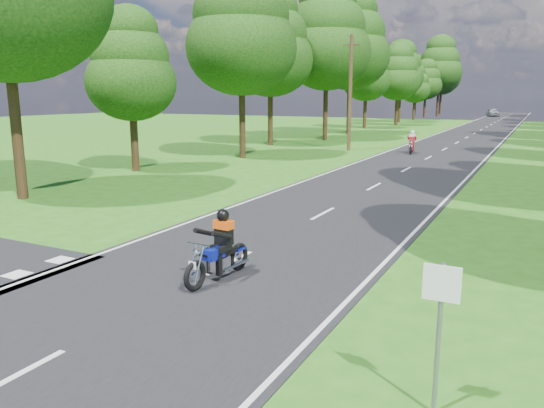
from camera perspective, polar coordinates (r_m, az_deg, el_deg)
The scene contains 9 objects.
ground at distance 11.26m, azimuth -9.98°, elevation -9.15°, with size 160.00×160.00×0.00m, color #285B15.
main_road at distance 58.82m, azimuth 20.95°, elevation 7.11°, with size 7.00×140.00×0.02m, color black.
road_markings at distance 56.98m, azimuth 20.60°, elevation 7.02°, with size 7.40×140.00×0.01m.
treeline at distance 68.71m, azimuth 23.68°, elevation 14.36°, with size 40.00×115.35×14.78m.
telegraph_pole at distance 38.40m, azimuth 8.41°, elevation 11.76°, with size 1.20×0.26×8.00m.
road_sign at distance 6.91m, azimuth 17.61°, elevation -11.27°, with size 0.45×0.07×2.00m.
rider_near_blue at distance 11.47m, azimuth -5.87°, elevation -4.47°, with size 0.62×1.85×1.54m, color #0E199C, non-canonical shape.
rider_far_red at distance 37.44m, azimuth 14.80°, elevation 6.48°, with size 0.62×1.87×1.55m, color #A51D0C, non-canonical shape.
distant_car at distance 104.46m, azimuth 22.67°, elevation 9.09°, with size 1.75×4.35×1.48m, color #A7AAAE.
Camera 1 is at (6.43, -8.33, 3.98)m, focal length 35.00 mm.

